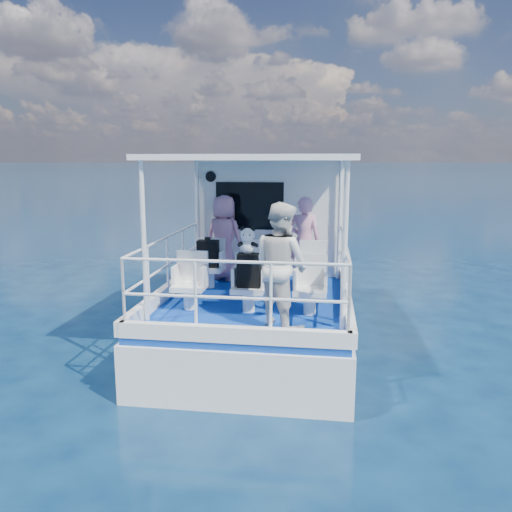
% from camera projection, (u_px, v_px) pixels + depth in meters
% --- Properties ---
extents(ground, '(2000.00, 2000.00, 0.00)m').
position_uv_depth(ground, '(259.00, 342.00, 8.63)').
color(ground, '#08203E').
rests_on(ground, ground).
extents(hull, '(3.00, 7.00, 1.60)m').
position_uv_depth(hull, '(266.00, 324.00, 9.61)').
color(hull, white).
rests_on(hull, ground).
extents(deck, '(2.90, 6.90, 0.10)m').
position_uv_depth(deck, '(266.00, 281.00, 9.45)').
color(deck, navy).
rests_on(deck, hull).
extents(cabin, '(2.85, 2.00, 2.20)m').
position_uv_depth(cabin, '(273.00, 214.00, 10.50)').
color(cabin, white).
rests_on(cabin, deck).
extents(canopy, '(3.00, 3.20, 0.08)m').
position_uv_depth(canopy, '(257.00, 158.00, 7.85)').
color(canopy, white).
rests_on(canopy, cabin).
extents(canopy_posts, '(2.77, 2.97, 2.20)m').
position_uv_depth(canopy_posts, '(257.00, 230.00, 8.02)').
color(canopy_posts, white).
rests_on(canopy_posts, deck).
extents(railings, '(2.84, 3.59, 1.00)m').
position_uv_depth(railings, '(254.00, 271.00, 7.81)').
color(railings, white).
rests_on(railings, deck).
extents(seat_port_fwd, '(0.48, 0.46, 0.38)m').
position_uv_depth(seat_port_fwd, '(209.00, 277.00, 8.75)').
color(seat_port_fwd, white).
rests_on(seat_port_fwd, deck).
extents(seat_center_fwd, '(0.48, 0.46, 0.38)m').
position_uv_depth(seat_center_fwd, '(260.00, 279.00, 8.62)').
color(seat_center_fwd, white).
rests_on(seat_center_fwd, deck).
extents(seat_stbd_fwd, '(0.48, 0.46, 0.38)m').
position_uv_depth(seat_stbd_fwd, '(312.00, 280.00, 8.50)').
color(seat_stbd_fwd, white).
rests_on(seat_stbd_fwd, deck).
extents(seat_port_aft, '(0.48, 0.46, 0.38)m').
position_uv_depth(seat_port_aft, '(190.00, 297.00, 7.48)').
color(seat_port_aft, white).
rests_on(seat_port_aft, deck).
extents(seat_center_aft, '(0.48, 0.46, 0.38)m').
position_uv_depth(seat_center_aft, '(249.00, 299.00, 7.36)').
color(seat_center_aft, white).
rests_on(seat_center_aft, deck).
extents(seat_stbd_aft, '(0.48, 0.46, 0.38)m').
position_uv_depth(seat_stbd_aft, '(310.00, 301.00, 7.24)').
color(seat_stbd_aft, white).
rests_on(seat_stbd_aft, deck).
extents(passenger_port_fwd, '(0.70, 0.60, 1.58)m').
position_uv_depth(passenger_port_fwd, '(224.00, 238.00, 9.24)').
color(passenger_port_fwd, '#BF7C97').
rests_on(passenger_port_fwd, deck).
extents(passenger_stbd_fwd, '(0.60, 0.41, 1.58)m').
position_uv_depth(passenger_stbd_fwd, '(304.00, 241.00, 8.84)').
color(passenger_stbd_fwd, '#CA82A5').
rests_on(passenger_stbd_fwd, deck).
extents(passenger_stbd_aft, '(1.03, 1.02, 1.67)m').
position_uv_depth(passenger_stbd_aft, '(281.00, 265.00, 6.60)').
color(passenger_stbd_aft, silver).
rests_on(passenger_stbd_aft, deck).
extents(backpack_port, '(0.36, 0.20, 0.47)m').
position_uv_depth(backpack_port, '(208.00, 254.00, 8.62)').
color(backpack_port, black).
rests_on(backpack_port, seat_port_fwd).
extents(backpack_center, '(0.33, 0.19, 0.49)m').
position_uv_depth(backpack_center, '(249.00, 270.00, 7.25)').
color(backpack_center, black).
rests_on(backpack_center, seat_center_aft).
extents(compact_camera, '(0.09, 0.06, 0.06)m').
position_uv_depth(compact_camera, '(207.00, 239.00, 8.60)').
color(compact_camera, black).
rests_on(compact_camera, backpack_port).
extents(panda, '(0.25, 0.21, 0.39)m').
position_uv_depth(panda, '(248.00, 240.00, 7.19)').
color(panda, silver).
rests_on(panda, backpack_center).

